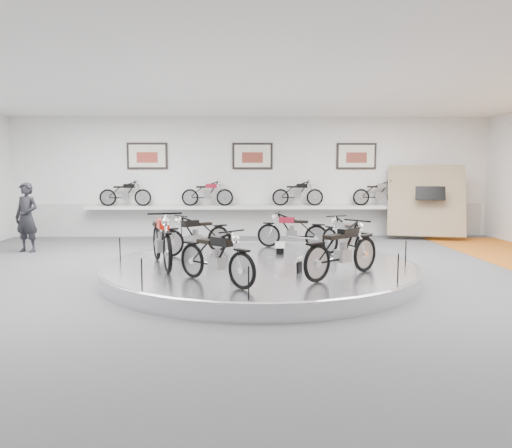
{
  "coord_description": "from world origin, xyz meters",
  "views": [
    {
      "loc": [
        -0.38,
        -9.84,
        2.18
      ],
      "look_at": [
        -0.07,
        0.6,
        1.08
      ],
      "focal_mm": 35.0,
      "sensor_mm": 36.0,
      "label": 1
    }
  ],
  "objects_px": {
    "shelf": "(253,207)",
    "bike_a": "(346,237)",
    "display_platform": "(260,270)",
    "bike_e": "(216,256)",
    "bike_b": "(292,230)",
    "visitor": "(27,217)",
    "bike_f": "(342,249)",
    "bike_d": "(162,238)",
    "bike_c": "(196,234)"
  },
  "relations": [
    {
      "from": "visitor",
      "to": "bike_a",
      "type": "bearing_deg",
      "value": -1.58
    },
    {
      "from": "bike_b",
      "to": "bike_d",
      "type": "relative_size",
      "value": 0.79
    },
    {
      "from": "bike_a",
      "to": "bike_f",
      "type": "height_order",
      "value": "bike_f"
    },
    {
      "from": "bike_c",
      "to": "bike_b",
      "type": "bearing_deg",
      "value": 164.07
    },
    {
      "from": "shelf",
      "to": "bike_e",
      "type": "bearing_deg",
      "value": -95.62
    },
    {
      "from": "shelf",
      "to": "bike_a",
      "type": "relative_size",
      "value": 7.13
    },
    {
      "from": "shelf",
      "to": "bike_b",
      "type": "xyz_separation_m",
      "value": [
        0.88,
        -4.33,
        -0.26
      ]
    },
    {
      "from": "bike_d",
      "to": "visitor",
      "type": "height_order",
      "value": "visitor"
    },
    {
      "from": "bike_d",
      "to": "bike_e",
      "type": "xyz_separation_m",
      "value": [
        1.15,
        -1.59,
        -0.09
      ]
    },
    {
      "from": "shelf",
      "to": "bike_e",
      "type": "relative_size",
      "value": 6.9
    },
    {
      "from": "bike_a",
      "to": "visitor",
      "type": "height_order",
      "value": "visitor"
    },
    {
      "from": "bike_c",
      "to": "display_platform",
      "type": "bearing_deg",
      "value": 103.23
    },
    {
      "from": "bike_b",
      "to": "bike_d",
      "type": "xyz_separation_m",
      "value": [
        -2.85,
        -2.33,
        0.11
      ]
    },
    {
      "from": "shelf",
      "to": "bike_b",
      "type": "bearing_deg",
      "value": -78.49
    },
    {
      "from": "bike_a",
      "to": "bike_d",
      "type": "xyz_separation_m",
      "value": [
        -3.88,
        -0.85,
        0.1
      ]
    },
    {
      "from": "bike_b",
      "to": "display_platform",
      "type": "bearing_deg",
      "value": 82.38
    },
    {
      "from": "shelf",
      "to": "bike_d",
      "type": "distance_m",
      "value": 6.95
    },
    {
      "from": "bike_c",
      "to": "visitor",
      "type": "height_order",
      "value": "visitor"
    },
    {
      "from": "shelf",
      "to": "visitor",
      "type": "xyz_separation_m",
      "value": [
        -6.2,
        -2.9,
        -0.05
      ]
    },
    {
      "from": "bike_a",
      "to": "bike_b",
      "type": "distance_m",
      "value": 1.8
    },
    {
      "from": "bike_c",
      "to": "bike_e",
      "type": "relative_size",
      "value": 0.98
    },
    {
      "from": "display_platform",
      "to": "bike_e",
      "type": "distance_m",
      "value": 2.11
    },
    {
      "from": "shelf",
      "to": "visitor",
      "type": "relative_size",
      "value": 5.8
    },
    {
      "from": "shelf",
      "to": "bike_c",
      "type": "relative_size",
      "value": 7.03
    },
    {
      "from": "bike_e",
      "to": "visitor",
      "type": "bearing_deg",
      "value": -178.67
    },
    {
      "from": "bike_b",
      "to": "bike_e",
      "type": "relative_size",
      "value": 0.94
    },
    {
      "from": "bike_a",
      "to": "visitor",
      "type": "distance_m",
      "value": 8.62
    },
    {
      "from": "bike_a",
      "to": "bike_d",
      "type": "relative_size",
      "value": 0.81
    },
    {
      "from": "bike_e",
      "to": "bike_f",
      "type": "xyz_separation_m",
      "value": [
        2.23,
        0.46,
        0.04
      ]
    },
    {
      "from": "bike_e",
      "to": "bike_f",
      "type": "height_order",
      "value": "bike_f"
    },
    {
      "from": "bike_a",
      "to": "bike_c",
      "type": "distance_m",
      "value": 3.38
    },
    {
      "from": "display_platform",
      "to": "bike_a",
      "type": "bearing_deg",
      "value": 17.13
    },
    {
      "from": "bike_c",
      "to": "bike_f",
      "type": "relative_size",
      "value": 0.91
    },
    {
      "from": "display_platform",
      "to": "bike_c",
      "type": "height_order",
      "value": "bike_c"
    },
    {
      "from": "bike_b",
      "to": "bike_c",
      "type": "distance_m",
      "value": 2.46
    },
    {
      "from": "bike_a",
      "to": "bike_b",
      "type": "bearing_deg",
      "value": 10.6
    },
    {
      "from": "bike_d",
      "to": "visitor",
      "type": "distance_m",
      "value": 5.66
    },
    {
      "from": "shelf",
      "to": "bike_e",
      "type": "distance_m",
      "value": 8.29
    },
    {
      "from": "bike_e",
      "to": "bike_c",
      "type": "bearing_deg",
      "value": 147.39
    },
    {
      "from": "visitor",
      "to": "bike_f",
      "type": "bearing_deg",
      "value": -14.49
    },
    {
      "from": "display_platform",
      "to": "bike_e",
      "type": "xyz_separation_m",
      "value": [
        -0.81,
        -1.85,
        0.62
      ]
    },
    {
      "from": "display_platform",
      "to": "bike_f",
      "type": "height_order",
      "value": "bike_f"
    },
    {
      "from": "bike_a",
      "to": "display_platform",
      "type": "bearing_deg",
      "value": 82.94
    },
    {
      "from": "bike_b",
      "to": "bike_d",
      "type": "bearing_deg",
      "value": 54.77
    },
    {
      "from": "shelf",
      "to": "bike_a",
      "type": "bearing_deg",
      "value": -71.82
    },
    {
      "from": "bike_c",
      "to": "bike_f",
      "type": "height_order",
      "value": "bike_f"
    },
    {
      "from": "display_platform",
      "to": "bike_e",
      "type": "relative_size",
      "value": 4.01
    },
    {
      "from": "shelf",
      "to": "bike_d",
      "type": "height_order",
      "value": "bike_d"
    },
    {
      "from": "shelf",
      "to": "bike_a",
      "type": "distance_m",
      "value": 6.12
    },
    {
      "from": "bike_b",
      "to": "bike_d",
      "type": "height_order",
      "value": "bike_d"
    }
  ]
}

